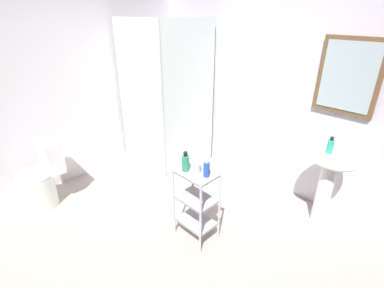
{
  "coord_description": "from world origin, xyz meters",
  "views": [
    {
      "loc": [
        1.65,
        -1.15,
        2.07
      ],
      "look_at": [
        -0.3,
        0.78,
        0.76
      ],
      "focal_mm": 26.28,
      "sensor_mm": 36.0,
      "label": 1
    }
  ],
  "objects_px": {
    "storage_cart": "(196,200)",
    "shampoo_bottle_blue": "(207,169)",
    "shower_stall": "(167,135)",
    "pedestal_sink": "(328,174)",
    "body_wash_bottle_green": "(186,163)",
    "hand_soap_bottle": "(330,146)",
    "toilet": "(41,181)",
    "rinse_cup": "(197,168)"
  },
  "relations": [
    {
      "from": "hand_soap_bottle",
      "to": "body_wash_bottle_green",
      "type": "height_order",
      "value": "hand_soap_bottle"
    },
    {
      "from": "toilet",
      "to": "hand_soap_bottle",
      "type": "relative_size",
      "value": 4.51
    },
    {
      "from": "shower_stall",
      "to": "pedestal_sink",
      "type": "bearing_deg",
      "value": 9.1
    },
    {
      "from": "hand_soap_bottle",
      "to": "body_wash_bottle_green",
      "type": "bearing_deg",
      "value": -125.93
    },
    {
      "from": "shower_stall",
      "to": "shampoo_bottle_blue",
      "type": "relative_size",
      "value": 11.46
    },
    {
      "from": "toilet",
      "to": "shampoo_bottle_blue",
      "type": "bearing_deg",
      "value": 27.86
    },
    {
      "from": "shower_stall",
      "to": "pedestal_sink",
      "type": "xyz_separation_m",
      "value": [
        2.1,
        0.34,
        0.12
      ]
    },
    {
      "from": "body_wash_bottle_green",
      "to": "pedestal_sink",
      "type": "bearing_deg",
      "value": 52.8
    },
    {
      "from": "pedestal_sink",
      "to": "storage_cart",
      "type": "relative_size",
      "value": 1.09
    },
    {
      "from": "hand_soap_bottle",
      "to": "body_wash_bottle_green",
      "type": "relative_size",
      "value": 0.89
    },
    {
      "from": "storage_cart",
      "to": "shampoo_bottle_blue",
      "type": "distance_m",
      "value": 0.39
    },
    {
      "from": "shower_stall",
      "to": "body_wash_bottle_green",
      "type": "height_order",
      "value": "shower_stall"
    },
    {
      "from": "toilet",
      "to": "body_wash_bottle_green",
      "type": "distance_m",
      "value": 1.8
    },
    {
      "from": "toilet",
      "to": "shampoo_bottle_blue",
      "type": "height_order",
      "value": "shampoo_bottle_blue"
    },
    {
      "from": "hand_soap_bottle",
      "to": "rinse_cup",
      "type": "xyz_separation_m",
      "value": [
        -0.73,
        -1.09,
        -0.1
      ]
    },
    {
      "from": "storage_cart",
      "to": "shampoo_bottle_blue",
      "type": "height_order",
      "value": "shampoo_bottle_blue"
    },
    {
      "from": "hand_soap_bottle",
      "to": "body_wash_bottle_green",
      "type": "xyz_separation_m",
      "value": [
        -0.83,
        -1.14,
        -0.06
      ]
    },
    {
      "from": "body_wash_bottle_green",
      "to": "shampoo_bottle_blue",
      "type": "relative_size",
      "value": 1.08
    },
    {
      "from": "body_wash_bottle_green",
      "to": "rinse_cup",
      "type": "bearing_deg",
      "value": 29.35
    },
    {
      "from": "shampoo_bottle_blue",
      "to": "shower_stall",
      "type": "bearing_deg",
      "value": 152.49
    },
    {
      "from": "storage_cart",
      "to": "hand_soap_bottle",
      "type": "bearing_deg",
      "value": 56.53
    },
    {
      "from": "shower_stall",
      "to": "body_wash_bottle_green",
      "type": "bearing_deg",
      "value": -33.27
    },
    {
      "from": "toilet",
      "to": "storage_cart",
      "type": "xyz_separation_m",
      "value": [
        1.61,
        0.88,
        0.12
      ]
    },
    {
      "from": "rinse_cup",
      "to": "shampoo_bottle_blue",
      "type": "bearing_deg",
      "value": 4.84
    },
    {
      "from": "shower_stall",
      "to": "pedestal_sink",
      "type": "height_order",
      "value": "shower_stall"
    },
    {
      "from": "body_wash_bottle_green",
      "to": "hand_soap_bottle",
      "type": "bearing_deg",
      "value": 54.07
    },
    {
      "from": "storage_cart",
      "to": "shampoo_bottle_blue",
      "type": "bearing_deg",
      "value": 11.88
    },
    {
      "from": "storage_cart",
      "to": "hand_soap_bottle",
      "type": "relative_size",
      "value": 4.39
    },
    {
      "from": "shower_stall",
      "to": "body_wash_bottle_green",
      "type": "relative_size",
      "value": 10.58
    },
    {
      "from": "pedestal_sink",
      "to": "body_wash_bottle_green",
      "type": "bearing_deg",
      "value": -127.2
    },
    {
      "from": "toilet",
      "to": "shampoo_bottle_blue",
      "type": "distance_m",
      "value": 2.0
    },
    {
      "from": "pedestal_sink",
      "to": "shampoo_bottle_blue",
      "type": "height_order",
      "value": "shampoo_bottle_blue"
    },
    {
      "from": "body_wash_bottle_green",
      "to": "rinse_cup",
      "type": "distance_m",
      "value": 0.12
    },
    {
      "from": "pedestal_sink",
      "to": "toilet",
      "type": "bearing_deg",
      "value": -140.12
    },
    {
      "from": "toilet",
      "to": "hand_soap_bottle",
      "type": "bearing_deg",
      "value": 40.33
    },
    {
      "from": "toilet",
      "to": "storage_cart",
      "type": "height_order",
      "value": "toilet"
    },
    {
      "from": "pedestal_sink",
      "to": "hand_soap_bottle",
      "type": "bearing_deg",
      "value": -175.48
    },
    {
      "from": "shampoo_bottle_blue",
      "to": "rinse_cup",
      "type": "bearing_deg",
      "value": -175.16
    },
    {
      "from": "pedestal_sink",
      "to": "shampoo_bottle_blue",
      "type": "bearing_deg",
      "value": -121.69
    },
    {
      "from": "pedestal_sink",
      "to": "toilet",
      "type": "relative_size",
      "value": 1.07
    },
    {
      "from": "shampoo_bottle_blue",
      "to": "toilet",
      "type": "bearing_deg",
      "value": -152.14
    },
    {
      "from": "hand_soap_bottle",
      "to": "rinse_cup",
      "type": "relative_size",
      "value": 1.85
    }
  ]
}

